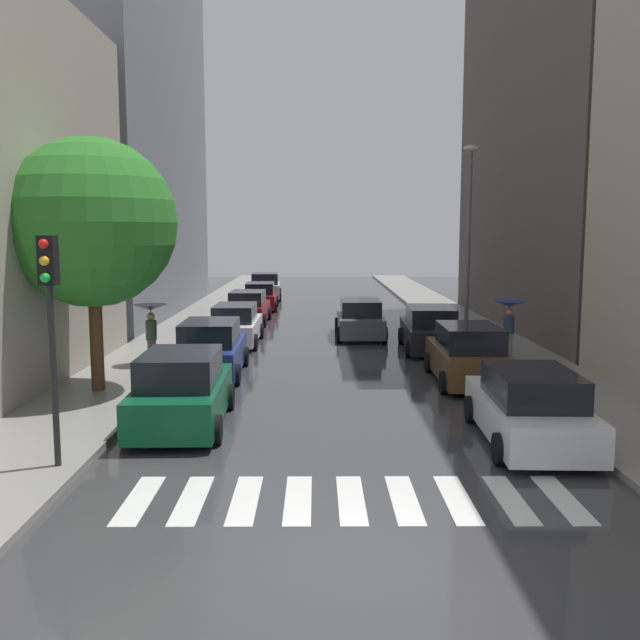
% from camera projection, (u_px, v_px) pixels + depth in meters
% --- Properties ---
extents(ground_plane, '(28.00, 72.00, 0.04)m').
position_uv_depth(ground_plane, '(328.00, 327.00, 33.29)').
color(ground_plane, '#363639').
extents(sidewalk_left, '(3.00, 72.00, 0.15)m').
position_uv_depth(sidewalk_left, '(192.00, 325.00, 33.24)').
color(sidewalk_left, gray).
rests_on(sidewalk_left, ground).
extents(sidewalk_right, '(3.00, 72.00, 0.15)m').
position_uv_depth(sidewalk_right, '(464.00, 325.00, 33.31)').
color(sidewalk_right, gray).
rests_on(sidewalk_right, ground).
extents(crosswalk_stripes, '(7.65, 2.20, 0.01)m').
position_uv_depth(crosswalk_stripes, '(351.00, 499.00, 11.83)').
color(crosswalk_stripes, silver).
rests_on(crosswalk_stripes, ground).
extents(building_left_mid, '(6.00, 19.77, 21.67)m').
position_uv_depth(building_left_mid, '(119.00, 110.00, 36.79)').
color(building_left_mid, slate).
rests_on(building_left_mid, ground).
extents(building_right_mid, '(6.00, 19.32, 21.16)m').
position_uv_depth(building_right_mid, '(574.00, 95.00, 31.32)').
color(building_right_mid, '#564C47').
rests_on(building_right_mid, ground).
extents(parked_car_left_nearest, '(2.21, 4.51, 1.78)m').
position_uv_depth(parked_car_left_nearest, '(182.00, 392.00, 16.16)').
color(parked_car_left_nearest, '#0C4C2D').
rests_on(parked_car_left_nearest, ground).
extents(parked_car_left_second, '(2.14, 4.56, 1.75)m').
position_uv_depth(parked_car_left_second, '(211.00, 350.00, 21.87)').
color(parked_car_left_second, navy).
rests_on(parked_car_left_second, ground).
extents(parked_car_left_third, '(1.99, 4.59, 1.62)m').
position_uv_depth(parked_car_left_third, '(236.00, 326.00, 27.88)').
color(parked_car_left_third, silver).
rests_on(parked_car_left_third, ground).
extents(parked_car_left_fourth, '(2.08, 4.42, 1.62)m').
position_uv_depth(parked_car_left_fourth, '(248.00, 308.00, 34.15)').
color(parked_car_left_fourth, maroon).
rests_on(parked_car_left_fourth, ground).
extents(parked_car_left_fifth, '(2.07, 4.39, 1.57)m').
position_uv_depth(parked_car_left_fifth, '(260.00, 297.00, 40.26)').
color(parked_car_left_fifth, maroon).
rests_on(parked_car_left_fifth, ground).
extents(parked_car_left_sixth, '(2.31, 4.35, 1.76)m').
position_uv_depth(parked_car_left_sixth, '(265.00, 287.00, 46.11)').
color(parked_car_left_sixth, '#B2B7BF').
rests_on(parked_car_left_sixth, ground).
extents(parked_car_right_nearest, '(2.24, 4.69, 1.62)m').
position_uv_depth(parked_car_right_nearest, '(530.00, 408.00, 14.91)').
color(parked_car_right_nearest, silver).
rests_on(parked_car_right_nearest, ground).
extents(parked_car_right_second, '(2.15, 4.56, 1.76)m').
position_uv_depth(parked_car_right_second, '(468.00, 356.00, 20.82)').
color(parked_car_right_second, brown).
rests_on(parked_car_right_second, ground).
extents(parked_car_right_third, '(2.23, 4.79, 1.70)m').
position_uv_depth(parked_car_right_third, '(430.00, 330.00, 26.40)').
color(parked_car_right_third, black).
rests_on(parked_car_right_third, ground).
extents(car_midroad, '(2.08, 4.64, 1.63)m').
position_uv_depth(car_midroad, '(360.00, 319.00, 29.84)').
color(car_midroad, '#474C51').
rests_on(car_midroad, ground).
extents(pedestrian_foreground, '(1.09, 1.09, 1.99)m').
position_uv_depth(pedestrian_foreground, '(151.00, 320.00, 22.80)').
color(pedestrian_foreground, brown).
rests_on(pedestrian_foreground, sidewalk_left).
extents(pedestrian_near_tree, '(1.08, 1.08, 1.95)m').
position_uv_depth(pedestrian_near_tree, '(509.00, 315.00, 24.34)').
color(pedestrian_near_tree, gray).
rests_on(pedestrian_near_tree, sidewalk_right).
extents(street_tree_left, '(4.56, 4.56, 6.88)m').
position_uv_depth(street_tree_left, '(92.00, 223.00, 18.72)').
color(street_tree_left, '#513823').
rests_on(street_tree_left, sidewalk_left).
extents(traffic_light_left_corner, '(0.30, 0.42, 4.30)m').
position_uv_depth(traffic_light_left_corner, '(50.00, 300.00, 12.69)').
color(traffic_light_left_corner, black).
rests_on(traffic_light_left_corner, sidewalk_left).
extents(lamp_post_right, '(0.60, 0.28, 7.74)m').
position_uv_depth(lamp_post_right, '(469.00, 230.00, 27.99)').
color(lamp_post_right, '#595B60').
rests_on(lamp_post_right, sidewalk_right).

